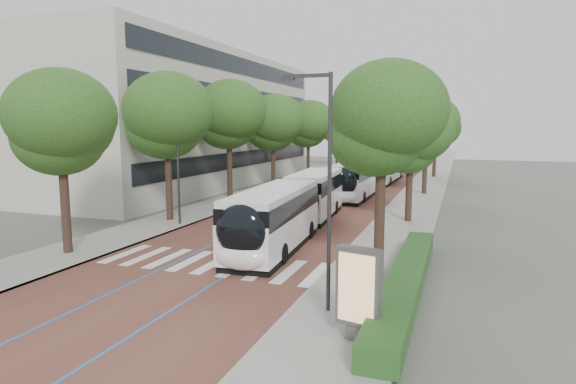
{
  "coord_description": "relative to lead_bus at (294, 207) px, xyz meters",
  "views": [
    {
      "loc": [
        10.89,
        -18.34,
        6.39
      ],
      "look_at": [
        1.01,
        8.95,
        2.4
      ],
      "focal_mm": 30.0,
      "sensor_mm": 36.0,
      "label": 1
    }
  ],
  "objects": [
    {
      "name": "streetlight_far",
      "position": [
        4.92,
        13.94,
        3.19
      ],
      "size": [
        1.82,
        0.2,
        8.0
      ],
      "color": "#2F2F31",
      "rests_on": "sidewalk_right"
    },
    {
      "name": "trees_left",
      "position": [
        -9.2,
        17.53,
        4.92
      ],
      "size": [
        6.2,
        60.31,
        9.62
      ],
      "color": "black",
      "rests_on": "ground"
    },
    {
      "name": "zebra_crossing",
      "position": [
        -1.5,
        -7.06,
        -1.6
      ],
      "size": [
        10.55,
        3.6,
        0.01
      ],
      "color": "silver",
      "rests_on": "ground"
    },
    {
      "name": "lamp_post_left",
      "position": [
        -7.8,
        -0.06,
        2.49
      ],
      "size": [
        0.14,
        0.14,
        8.0
      ],
      "primitive_type": "cylinder",
      "color": "#2F2F31",
      "rests_on": "sidewalk_left"
    },
    {
      "name": "kerb_left",
      "position": [
        -7.3,
        31.94,
        -1.57
      ],
      "size": [
        0.2,
        140.0,
        0.14
      ],
      "primitive_type": "cube",
      "color": "gray",
      "rests_on": "ground"
    },
    {
      "name": "road",
      "position": [
        -1.7,
        31.94,
        -1.62
      ],
      "size": [
        11.0,
        140.0,
        0.02
      ],
      "primitive_type": "cube",
      "color": "#552D26",
      "rests_on": "ground"
    },
    {
      "name": "lead_bus",
      "position": [
        0.0,
        0.0,
        0.0
      ],
      "size": [
        3.72,
        18.52,
        3.2
      ],
      "rotation": [
        0.0,
        0.0,
        0.07
      ],
      "color": "black",
      "rests_on": "ground"
    },
    {
      "name": "bus_queued_0",
      "position": [
        0.48,
        16.2,
        -0.0
      ],
      "size": [
        2.66,
        12.42,
        3.2
      ],
      "rotation": [
        0.0,
        0.0,
        -0.01
      ],
      "color": "white",
      "rests_on": "ground"
    },
    {
      "name": "trees_right",
      "position": [
        6.0,
        16.26,
        4.27
      ],
      "size": [
        5.43,
        47.11,
        8.52
      ],
      "color": "black",
      "rests_on": "ground"
    },
    {
      "name": "sidewalk_right",
      "position": [
        5.8,
        31.94,
        -1.57
      ],
      "size": [
        4.0,
        140.0,
        0.12
      ],
      "primitive_type": "cube",
      "color": "gray",
      "rests_on": "ground"
    },
    {
      "name": "bus_queued_3",
      "position": [
        0.48,
        54.24,
        -0.0
      ],
      "size": [
        2.89,
        12.47,
        3.2
      ],
      "rotation": [
        0.0,
        0.0,
        0.03
      ],
      "color": "white",
      "rests_on": "ground"
    },
    {
      "name": "ground",
      "position": [
        -1.7,
        -8.06,
        -1.63
      ],
      "size": [
        160.0,
        160.0,
        0.0
      ],
      "primitive_type": "plane",
      "color": "#51544C",
      "rests_on": "ground"
    },
    {
      "name": "lane_line_left",
      "position": [
        -3.3,
        31.94,
        -1.6
      ],
      "size": [
        0.12,
        126.0,
        0.01
      ],
      "primitive_type": "cube",
      "color": "#235FB1",
      "rests_on": "road"
    },
    {
      "name": "office_building",
      "position": [
        -21.17,
        19.94,
        5.37
      ],
      "size": [
        18.11,
        40.0,
        14.0
      ],
      "color": "#B7B5A9",
      "rests_on": "ground"
    },
    {
      "name": "hedge",
      "position": [
        7.4,
        -8.06,
        -1.11
      ],
      "size": [
        1.2,
        14.0,
        0.8
      ],
      "primitive_type": "cube",
      "color": "#18471A",
      "rests_on": "sidewalk_right"
    },
    {
      "name": "kerb_right",
      "position": [
        3.9,
        31.94,
        -1.57
      ],
      "size": [
        0.2,
        140.0,
        0.14
      ],
      "primitive_type": "cube",
      "color": "gray",
      "rests_on": "ground"
    },
    {
      "name": "streetlight_near",
      "position": [
        4.92,
        -11.06,
        3.19
      ],
      "size": [
        1.82,
        0.2,
        8.0
      ],
      "color": "#2F2F31",
      "rests_on": "sidewalk_right"
    },
    {
      "name": "lane_line_right",
      "position": [
        -0.1,
        31.94,
        -1.6
      ],
      "size": [
        0.12,
        126.0,
        0.01
      ],
      "primitive_type": "cube",
      "color": "#235FB1",
      "rests_on": "road"
    },
    {
      "name": "sidewalk_left",
      "position": [
        -9.2,
        31.94,
        -1.57
      ],
      "size": [
        4.0,
        140.0,
        0.12
      ],
      "primitive_type": "cube",
      "color": "gray",
      "rests_on": "ground"
    },
    {
      "name": "bus_queued_2",
      "position": [
        0.21,
        42.41,
        -0.0
      ],
      "size": [
        2.78,
        12.45,
        3.2
      ],
      "rotation": [
        0.0,
        0.0,
        0.02
      ],
      "color": "white",
      "rests_on": "ground"
    },
    {
      "name": "ad_panel",
      "position": [
        6.51,
        -12.92,
        -0.05
      ],
      "size": [
        1.38,
        0.65,
        2.77
      ],
      "rotation": [
        0.0,
        0.0,
        -0.22
      ],
      "color": "#59595B",
      "rests_on": "sidewalk_right"
    },
    {
      "name": "bus_queued_1",
      "position": [
        0.92,
        29.06,
        -0.0
      ],
      "size": [
        2.87,
        12.46,
        3.2
      ],
      "rotation": [
        0.0,
        0.0,
        -0.03
      ],
      "color": "white",
      "rests_on": "ground"
    }
  ]
}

